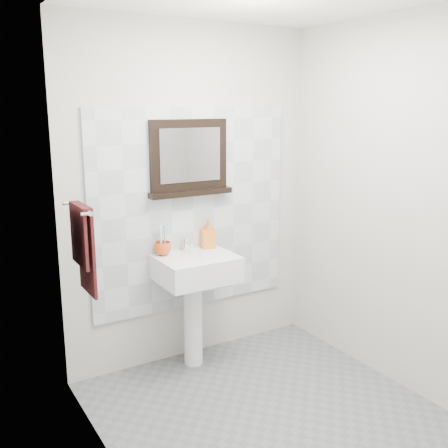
# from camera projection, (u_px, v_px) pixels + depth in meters

# --- Properties ---
(floor) EXTENTS (2.00, 2.20, 0.01)m
(floor) POSITION_uv_depth(u_px,v_px,m) (277.00, 420.00, 3.26)
(floor) COLOR slate
(floor) RESTS_ON ground
(back_wall) EXTENTS (2.00, 0.01, 2.50)m
(back_wall) POSITION_uv_depth(u_px,v_px,m) (192.00, 196.00, 3.90)
(back_wall) COLOR beige
(back_wall) RESTS_ON ground
(left_wall) EXTENTS (0.01, 2.20, 2.50)m
(left_wall) POSITION_uv_depth(u_px,v_px,m) (113.00, 249.00, 2.48)
(left_wall) COLOR beige
(left_wall) RESTS_ON ground
(right_wall) EXTENTS (0.01, 2.20, 2.50)m
(right_wall) POSITION_uv_depth(u_px,v_px,m) (402.00, 207.00, 3.48)
(right_wall) COLOR beige
(right_wall) RESTS_ON ground
(splashback) EXTENTS (1.60, 0.02, 1.50)m
(splashback) POSITION_uv_depth(u_px,v_px,m) (193.00, 210.00, 3.91)
(splashback) COLOR silver
(splashback) RESTS_ON back_wall
(pedestal_sink) EXTENTS (0.55, 0.44, 0.96)m
(pedestal_sink) POSITION_uv_depth(u_px,v_px,m) (195.00, 280.00, 3.79)
(pedestal_sink) COLOR white
(pedestal_sink) RESTS_ON ground
(toothbrush_cup) EXTENTS (0.12, 0.12, 0.10)m
(toothbrush_cup) POSITION_uv_depth(u_px,v_px,m) (163.00, 249.00, 3.75)
(toothbrush_cup) COLOR #D84D19
(toothbrush_cup) RESTS_ON pedestal_sink
(toothbrushes) EXTENTS (0.05, 0.04, 0.21)m
(toothbrushes) POSITION_uv_depth(u_px,v_px,m) (162.00, 238.00, 3.74)
(toothbrushes) COLOR white
(toothbrushes) RESTS_ON toothbrush_cup
(soap_dispenser) EXTENTS (0.12, 0.12, 0.22)m
(soap_dispenser) POSITION_uv_depth(u_px,v_px,m) (208.00, 234.00, 3.94)
(soap_dispenser) COLOR #EF4E1C
(soap_dispenser) RESTS_ON pedestal_sink
(framed_mirror) EXTENTS (0.64, 0.11, 0.55)m
(framed_mirror) POSITION_uv_depth(u_px,v_px,m) (189.00, 160.00, 3.78)
(framed_mirror) COLOR black
(framed_mirror) RESTS_ON back_wall
(towel_bar) EXTENTS (0.07, 0.40, 0.03)m
(towel_bar) POSITION_uv_depth(u_px,v_px,m) (80.00, 208.00, 3.07)
(towel_bar) COLOR silver
(towel_bar) RESTS_ON left_wall
(hand_towel) EXTENTS (0.06, 0.30, 0.55)m
(hand_towel) POSITION_uv_depth(u_px,v_px,m) (83.00, 242.00, 3.12)
(hand_towel) COLOR black
(hand_towel) RESTS_ON towel_bar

